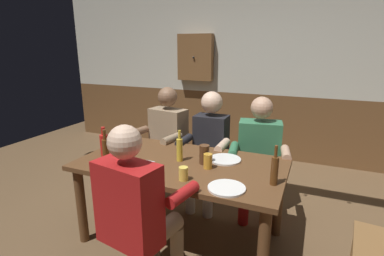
# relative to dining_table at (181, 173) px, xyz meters

# --- Properties ---
(ground_plane) EXTENTS (7.71, 7.71, 0.00)m
(ground_plane) POSITION_rel_dining_table_xyz_m (0.00, -0.09, -0.63)
(ground_plane) COLOR brown
(back_wall_upper) EXTENTS (6.42, 0.12, 1.65)m
(back_wall_upper) POSITION_rel_dining_table_xyz_m (0.00, 2.38, 1.17)
(back_wall_upper) COLOR beige
(back_wall_wainscot) EXTENTS (6.42, 0.12, 0.97)m
(back_wall_wainscot) POSITION_rel_dining_table_xyz_m (0.00, 2.38, -0.14)
(back_wall_wainscot) COLOR brown
(back_wall_wainscot) RESTS_ON ground_plane
(dining_table) EXTENTS (1.71, 0.92, 0.73)m
(dining_table) POSITION_rel_dining_table_xyz_m (0.00, 0.00, 0.00)
(dining_table) COLOR brown
(dining_table) RESTS_ON ground_plane
(person_0) EXTENTS (0.59, 0.58, 1.24)m
(person_0) POSITION_rel_dining_table_xyz_m (-0.53, 0.69, 0.05)
(person_0) COLOR #997F60
(person_0) RESTS_ON ground_plane
(person_1) EXTENTS (0.49, 0.51, 1.22)m
(person_1) POSITION_rel_dining_table_xyz_m (0.00, 0.68, 0.05)
(person_1) COLOR black
(person_1) RESTS_ON ground_plane
(person_2) EXTENTS (0.59, 0.60, 1.20)m
(person_2) POSITION_rel_dining_table_xyz_m (0.52, 0.70, 0.04)
(person_2) COLOR #33724C
(person_2) RESTS_ON ground_plane
(person_3) EXTENTS (0.59, 0.57, 1.24)m
(person_3) POSITION_rel_dining_table_xyz_m (0.01, -0.69, 0.05)
(person_3) COLOR #AD1919
(person_3) RESTS_ON ground_plane
(table_candle) EXTENTS (0.04, 0.04, 0.08)m
(table_candle) POSITION_rel_dining_table_xyz_m (-0.73, 0.01, 0.14)
(table_candle) COLOR #F9E08C
(table_candle) RESTS_ON dining_table
(condiment_caddy) EXTENTS (0.14, 0.10, 0.05)m
(condiment_caddy) POSITION_rel_dining_table_xyz_m (-0.21, -0.23, 0.12)
(condiment_caddy) COLOR #B2B7BC
(condiment_caddy) RESTS_ON dining_table
(plate_0) EXTENTS (0.27, 0.27, 0.01)m
(plate_0) POSITION_rel_dining_table_xyz_m (0.33, 0.18, 0.11)
(plate_0) COLOR white
(plate_0) RESTS_ON dining_table
(plate_1) EXTENTS (0.26, 0.26, 0.01)m
(plate_1) POSITION_rel_dining_table_xyz_m (0.49, -0.32, 0.11)
(plate_1) COLOR white
(plate_1) RESTS_ON dining_table
(bottle_0) EXTENTS (0.05, 0.05, 0.27)m
(bottle_0) POSITION_rel_dining_table_xyz_m (-0.02, 0.02, 0.21)
(bottle_0) COLOR gold
(bottle_0) RESTS_ON dining_table
(bottle_1) EXTENTS (0.05, 0.05, 0.27)m
(bottle_1) POSITION_rel_dining_table_xyz_m (-0.60, -0.22, 0.21)
(bottle_1) COLOR #593314
(bottle_1) RESTS_ON dining_table
(bottle_2) EXTENTS (0.05, 0.05, 0.29)m
(bottle_2) POSITION_rel_dining_table_xyz_m (0.78, -0.12, 0.21)
(bottle_2) COLOR #593314
(bottle_2) RESTS_ON dining_table
(bottle_3) EXTENTS (0.07, 0.07, 0.26)m
(bottle_3) POSITION_rel_dining_table_xyz_m (-0.69, -0.12, 0.20)
(bottle_3) COLOR red
(bottle_3) RESTS_ON dining_table
(pint_glass_0) EXTENTS (0.07, 0.07, 0.13)m
(pint_glass_0) POSITION_rel_dining_table_xyz_m (-0.34, -0.30, 0.17)
(pint_glass_0) COLOR gold
(pint_glass_0) RESTS_ON dining_table
(pint_glass_1) EXTENTS (0.07, 0.07, 0.12)m
(pint_glass_1) POSITION_rel_dining_table_xyz_m (0.25, -0.04, 0.16)
(pint_glass_1) COLOR gold
(pint_glass_1) RESTS_ON dining_table
(pint_glass_2) EXTENTS (0.07, 0.07, 0.10)m
(pint_glass_2) POSITION_rel_dining_table_xyz_m (0.16, -0.31, 0.15)
(pint_glass_2) COLOR #E5C64C
(pint_glass_2) RESTS_ON dining_table
(pint_glass_3) EXTENTS (0.08, 0.08, 0.16)m
(pint_glass_3) POSITION_rel_dining_table_xyz_m (0.19, 0.05, 0.18)
(pint_glass_3) COLOR #4C2D19
(pint_glass_3) RESTS_ON dining_table
(pint_glass_4) EXTENTS (0.08, 0.08, 0.12)m
(pint_glass_4) POSITION_rel_dining_table_xyz_m (-0.50, -0.08, 0.16)
(pint_glass_4) COLOR #4C2D19
(pint_glass_4) RESTS_ON dining_table
(wall_dart_cabinet) EXTENTS (0.56, 0.15, 0.70)m
(wall_dart_cabinet) POSITION_rel_dining_table_xyz_m (-0.80, 2.25, 0.87)
(wall_dart_cabinet) COLOR brown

